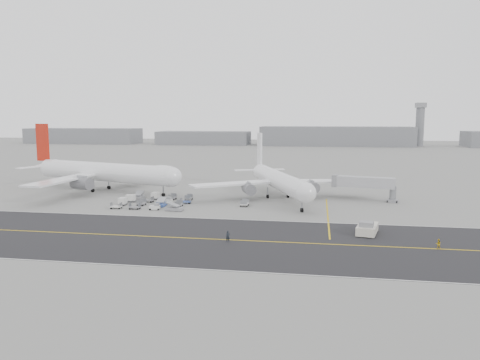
% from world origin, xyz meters
% --- Properties ---
extents(ground, '(700.00, 700.00, 0.00)m').
position_xyz_m(ground, '(0.00, 0.00, 0.00)').
color(ground, gray).
rests_on(ground, ground).
extents(taxiway, '(220.00, 59.00, 0.03)m').
position_xyz_m(taxiway, '(5.02, -17.98, 0.01)').
color(taxiway, '#28282B').
rests_on(taxiway, ground).
extents(horizon_buildings, '(520.00, 28.00, 28.00)m').
position_xyz_m(horizon_buildings, '(30.00, 260.00, 0.00)').
color(horizon_buildings, gray).
rests_on(horizon_buildings, ground).
extents(control_tower, '(7.00, 7.00, 31.25)m').
position_xyz_m(control_tower, '(100.00, 265.00, 16.25)').
color(control_tower, gray).
rests_on(control_tower, ground).
extents(airliner_a, '(52.18, 51.18, 18.65)m').
position_xyz_m(airliner_a, '(-32.26, 28.68, 5.38)').
color(airliner_a, white).
rests_on(airliner_a, ground).
extents(airliner_b, '(43.52, 44.35, 16.04)m').
position_xyz_m(airliner_b, '(17.82, 24.82, 4.63)').
color(airliner_b, white).
rests_on(airliner_b, ground).
extents(pushback_tug, '(4.52, 8.87, 2.50)m').
position_xyz_m(pushback_tug, '(36.55, -10.00, 1.03)').
color(pushback_tug, beige).
rests_on(pushback_tug, ground).
extents(jet_bridge, '(16.25, 6.58, 6.07)m').
position_xyz_m(jet_bridge, '(39.23, 25.08, 4.23)').
color(jet_bridge, gray).
rests_on(jet_bridge, ground).
extents(gse_cluster, '(21.43, 20.69, 1.88)m').
position_xyz_m(gse_cluster, '(-10.35, 11.30, 0.00)').
color(gse_cluster, gray).
rests_on(gse_cluster, ground).
extents(stray_dolly, '(1.66, 2.68, 1.64)m').
position_xyz_m(stray_dolly, '(11.11, 12.29, 0.00)').
color(stray_dolly, silver).
rests_on(stray_dolly, ground).
extents(ground_crew_a, '(0.82, 0.69, 1.93)m').
position_xyz_m(ground_crew_a, '(13.37, -19.51, 0.96)').
color(ground_crew_a, black).
rests_on(ground_crew_a, ground).
extents(ground_crew_b, '(0.78, 0.62, 1.58)m').
position_xyz_m(ground_crew_b, '(46.61, -17.84, 0.79)').
color(ground_crew_b, '#BC9716').
rests_on(ground_crew_b, ground).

